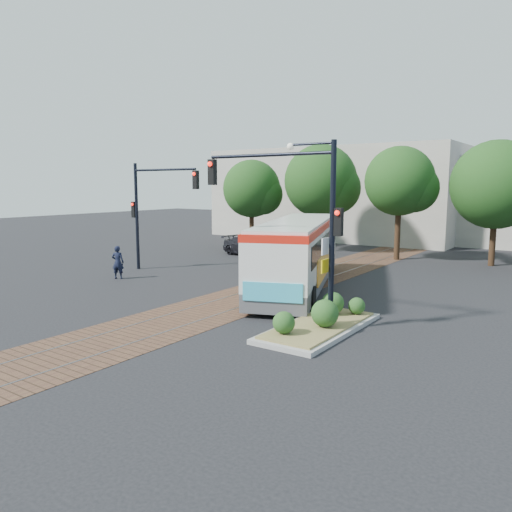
% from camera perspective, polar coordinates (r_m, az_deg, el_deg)
% --- Properties ---
extents(ground, '(120.00, 120.00, 0.00)m').
position_cam_1_polar(ground, '(20.26, -3.59, -5.57)').
color(ground, black).
rests_on(ground, ground).
extents(trackbed, '(3.60, 40.00, 0.02)m').
position_cam_1_polar(trackbed, '(23.45, 2.50, -3.66)').
color(trackbed, '#513725').
rests_on(trackbed, ground).
extents(tree_row, '(26.40, 5.60, 7.67)m').
position_cam_1_polar(tree_row, '(33.69, 15.83, 7.92)').
color(tree_row, '#382314').
rests_on(tree_row, ground).
extents(warehouses, '(40.00, 13.00, 8.00)m').
position_cam_1_polar(warehouses, '(45.98, 18.79, 6.48)').
color(warehouses, '#ADA899').
rests_on(warehouses, ground).
extents(city_bus, '(6.62, 11.93, 3.17)m').
position_cam_1_polar(city_bus, '(23.34, 4.89, 0.65)').
color(city_bus, '#4B4B4D').
rests_on(city_bus, ground).
extents(traffic_island, '(2.20, 5.20, 1.13)m').
position_cam_1_polar(traffic_island, '(16.91, 7.48, -7.25)').
color(traffic_island, gray).
rests_on(traffic_island, ground).
extents(signal_pole_main, '(5.49, 0.46, 6.00)m').
position_cam_1_polar(signal_pole_main, '(16.85, 4.95, 5.93)').
color(signal_pole_main, black).
rests_on(signal_pole_main, ground).
extents(signal_pole_left, '(4.99, 0.34, 6.00)m').
position_cam_1_polar(signal_pole_left, '(28.33, -11.99, 6.07)').
color(signal_pole_left, black).
rests_on(signal_pole_left, ground).
extents(officer, '(0.75, 0.66, 1.72)m').
position_cam_1_polar(officer, '(26.54, -15.51, -0.70)').
color(officer, black).
rests_on(officer, ground).
extents(parked_car, '(4.75, 2.73, 1.30)m').
position_cam_1_polar(parked_car, '(34.05, -0.65, 1.13)').
color(parked_car, black).
rests_on(parked_car, ground).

